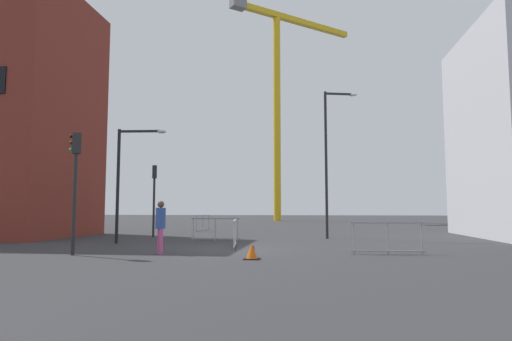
{
  "coord_description": "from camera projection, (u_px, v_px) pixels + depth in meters",
  "views": [
    {
      "loc": [
        3.17,
        -16.23,
        1.54
      ],
      "look_at": [
        0.0,
        7.62,
        3.66
      ],
      "focal_mm": 30.17,
      "sensor_mm": 36.0,
      "label": 1
    }
  ],
  "objects": [
    {
      "name": "ground",
      "position": [
        230.0,
        249.0,
        16.3
      ],
      "size": [
        160.0,
        160.0,
        0.0
      ],
      "primitive_type": "plane",
      "color": "#333335"
    },
    {
      "name": "construction_crane",
      "position": [
        280.0,
        82.0,
        54.42
      ],
      "size": [
        14.91,
        12.52,
        26.72
      ],
      "color": "gold",
      "rests_on": "ground"
    },
    {
      "name": "streetlamp_tall",
      "position": [
        330.0,
        152.0,
        22.29
      ],
      "size": [
        1.75,
        0.56,
        7.65
      ],
      "color": "#232326",
      "rests_on": "ground"
    },
    {
      "name": "streetlamp_short",
      "position": [
        127.0,
        171.0,
        19.17
      ],
      "size": [
        2.21,
        0.35,
        5.09
      ],
      "color": "black",
      "rests_on": "ground"
    },
    {
      "name": "traffic_light_far",
      "position": [
        75.0,
        173.0,
        14.38
      ],
      "size": [
        0.38,
        0.36,
        4.07
      ],
      "color": "#232326",
      "rests_on": "ground"
    },
    {
      "name": "traffic_light_median",
      "position": [
        154.0,
        189.0,
        23.26
      ],
      "size": [
        0.33,
        0.39,
        3.86
      ],
      "color": "#232326",
      "rests_on": "ground"
    },
    {
      "name": "pedestrian_walking",
      "position": [
        161.0,
        223.0,
        14.69
      ],
      "size": [
        0.34,
        0.34,
        1.79
      ],
      "color": "#D14C8C",
      "rests_on": "ground"
    },
    {
      "name": "safety_barrier_left_run",
      "position": [
        203.0,
        223.0,
        29.45
      ],
      "size": [
        0.33,
        2.59,
        1.08
      ],
      "color": "gray",
      "rests_on": "ground"
    },
    {
      "name": "safety_barrier_right_run",
      "position": [
        388.0,
        237.0,
        14.49
      ],
      "size": [
        2.51,
        0.23,
        1.08
      ],
      "color": "gray",
      "rests_on": "ground"
    },
    {
      "name": "safety_barrier_rear",
      "position": [
        235.0,
        233.0,
        17.06
      ],
      "size": [
        0.37,
        2.12,
        1.08
      ],
      "color": "#B2B5BA",
      "rests_on": "ground"
    },
    {
      "name": "safety_barrier_front",
      "position": [
        215.0,
        229.0,
        20.6
      ],
      "size": [
        2.42,
        0.11,
        1.08
      ],
      "color": "gray",
      "rests_on": "ground"
    },
    {
      "name": "traffic_cone_by_barrier",
      "position": [
        252.0,
        252.0,
        13.05
      ],
      "size": [
        0.48,
        0.48,
        0.48
      ],
      "color": "black",
      "rests_on": "ground"
    }
  ]
}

